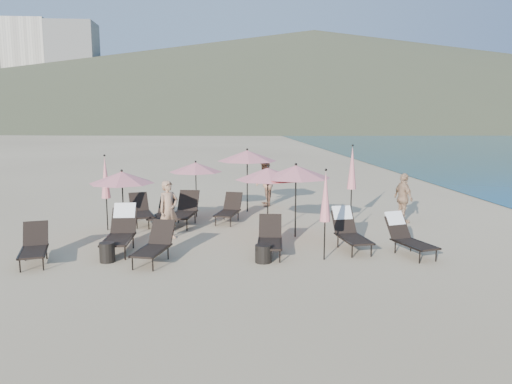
{
  "coord_description": "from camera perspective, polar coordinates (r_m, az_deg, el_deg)",
  "views": [
    {
      "loc": [
        -1.39,
        -12.67,
        3.62
      ],
      "look_at": [
        -0.07,
        3.5,
        1.1
      ],
      "focal_mm": 35.0,
      "sensor_mm": 36.0,
      "label": 1
    }
  ],
  "objects": [
    {
      "name": "lounger_3",
      "position": [
        13.07,
        1.6,
        -5.25
      ],
      "size": [
        0.82,
        1.7,
        0.94
      ],
      "rotation": [
        0.0,
        0.0,
        -0.12
      ],
      "color": "black",
      "rests_on": "ground"
    },
    {
      "name": "lounger_4",
      "position": [
        13.84,
        10.61,
        -4.31
      ],
      "size": [
        0.81,
        1.77,
        1.07
      ],
      "rotation": [
        0.0,
        0.0,
        0.11
      ],
      "color": "black",
      "rests_on": "ground"
    },
    {
      "name": "beachgoer_a",
      "position": [
        14.8,
        -9.95,
        -2.02
      ],
      "size": [
        0.75,
        0.71,
        1.73
      ],
      "primitive_type": "imported",
      "rotation": [
        0.0,
        0.0,
        0.65
      ],
      "color": "#A97B5B",
      "rests_on": "ground"
    },
    {
      "name": "lounger_5",
      "position": [
        13.68,
        16.89,
        -4.79
      ],
      "size": [
        1.01,
        1.74,
        1.02
      ],
      "rotation": [
        0.0,
        0.0,
        0.27
      ],
      "color": "black",
      "rests_on": "ground"
    },
    {
      "name": "lounger_7",
      "position": [
        16.84,
        -10.63,
        -2.36
      ],
      "size": [
        0.88,
        1.55,
        0.84
      ],
      "rotation": [
        0.0,
        0.0,
        -0.23
      ],
      "color": "black",
      "rests_on": "ground"
    },
    {
      "name": "lounger_6",
      "position": [
        17.16,
        -12.98,
        -2.05
      ],
      "size": [
        1.08,
        1.78,
        0.96
      ],
      "rotation": [
        0.0,
        0.0,
        0.29
      ],
      "color": "black",
      "rests_on": "ground"
    },
    {
      "name": "beachgoer_c",
      "position": [
        17.49,
        16.49,
        -0.67
      ],
      "size": [
        0.6,
        1.05,
        1.69
      ],
      "primitive_type": "imported",
      "rotation": [
        0.0,
        0.0,
        1.77
      ],
      "color": "tan",
      "rests_on": "ground"
    },
    {
      "name": "umbrella_closed_2",
      "position": [
        16.25,
        -16.83,
        1.57
      ],
      "size": [
        0.28,
        0.28,
        2.4
      ],
      "color": "black",
      "rests_on": "ground"
    },
    {
      "name": "lounger_9",
      "position": [
        17.0,
        -3.1,
        -1.98
      ],
      "size": [
        1.06,
        1.72,
        0.93
      ],
      "rotation": [
        0.0,
        0.0,
        -0.3
      ],
      "color": "black",
      "rests_on": "ground"
    },
    {
      "name": "lounger_2",
      "position": [
        12.68,
        -11.52,
        -5.91
      ],
      "size": [
        1.02,
        1.72,
        0.93
      ],
      "rotation": [
        0.0,
        0.0,
        -0.27
      ],
      "color": "black",
      "rests_on": "ground"
    },
    {
      "name": "lounger_0",
      "position": [
        13.49,
        -24.02,
        -5.64
      ],
      "size": [
        0.96,
        1.69,
        0.91
      ],
      "rotation": [
        0.0,
        0.0,
        0.24
      ],
      "color": "black",
      "rests_on": "ground"
    },
    {
      "name": "lounger_1",
      "position": [
        13.91,
        -15.2,
        -4.19
      ],
      "size": [
        0.73,
        1.89,
        1.17
      ],
      "rotation": [
        0.0,
        0.0,
        -0.02
      ],
      "color": "black",
      "rests_on": "ground"
    },
    {
      "name": "umbrella_open_2",
      "position": [
        14.7,
        4.59,
        2.33
      ],
      "size": [
        2.06,
        2.06,
        2.22
      ],
      "color": "black",
      "rests_on": "ground"
    },
    {
      "name": "hotel_skyline",
      "position": [
        299.19,
        -23.16,
        12.07
      ],
      "size": [
        109.0,
        82.0,
        55.0
      ],
      "color": "beige",
      "rests_on": "ground"
    },
    {
      "name": "umbrella_open_1",
      "position": [
        14.84,
        1.36,
        2.1
      ],
      "size": [
        1.98,
        1.98,
        2.13
      ],
      "color": "black",
      "rests_on": "ground"
    },
    {
      "name": "umbrella_open_3",
      "position": [
        17.73,
        -6.91,
        2.82
      ],
      "size": [
        1.88,
        1.88,
        2.02
      ],
      "color": "black",
      "rests_on": "ground"
    },
    {
      "name": "umbrella_closed_0",
      "position": [
        12.44,
        7.94,
        -0.55
      ],
      "size": [
        0.27,
        0.27,
        2.31
      ],
      "color": "black",
      "rests_on": "ground"
    },
    {
      "name": "lounger_8",
      "position": [
        16.67,
        -8.18,
        -2.07
      ],
      "size": [
        1.03,
        1.93,
        1.05
      ],
      "rotation": [
        0.0,
        0.0,
        -0.19
      ],
      "color": "black",
      "rests_on": "ground"
    },
    {
      "name": "umbrella_open_4",
      "position": [
        18.57,
        -1.02,
        4.17
      ],
      "size": [
        2.22,
        2.22,
        2.39
      ],
      "color": "black",
      "rests_on": "ground"
    },
    {
      "name": "umbrella_closed_1",
      "position": [
        17.09,
        10.92,
        2.68
      ],
      "size": [
        0.31,
        0.31,
        2.64
      ],
      "color": "black",
      "rests_on": "ground"
    },
    {
      "name": "beachgoer_b",
      "position": [
        19.88,
        0.99,
        1.02
      ],
      "size": [
        0.73,
        0.92,
        1.84
      ],
      "primitive_type": "imported",
      "rotation": [
        0.0,
        0.0,
        -1.61
      ],
      "color": "#B07B5B",
      "rests_on": "ground"
    },
    {
      "name": "ground",
      "position": [
        13.25,
        1.56,
        -7.03
      ],
      "size": [
        800.0,
        800.0,
        0.0
      ],
      "primitive_type": "plane",
      "color": "#D6BA8C",
      "rests_on": "ground"
    },
    {
      "name": "volcanic_headland",
      "position": [
        324.38,
        8.51,
        12.77
      ],
      "size": [
        690.0,
        690.0,
        55.0
      ],
      "color": "brown",
      "rests_on": "ground"
    },
    {
      "name": "side_table_1",
      "position": [
        12.42,
        0.86,
        -7.05
      ],
      "size": [
        0.42,
        0.42,
        0.44
      ],
      "primitive_type": "cylinder",
      "color": "black",
      "rests_on": "ground"
    },
    {
      "name": "umbrella_open_0",
      "position": [
        15.06,
        -15.07,
        1.61
      ],
      "size": [
        1.9,
        1.9,
        2.04
      ],
      "color": "black",
      "rests_on": "ground"
    },
    {
      "name": "side_table_0",
      "position": [
        12.97,
        -16.64,
        -6.62
      ],
      "size": [
        0.38,
        0.38,
        0.49
      ],
      "primitive_type": "cylinder",
      "color": "black",
      "rests_on": "ground"
    }
  ]
}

